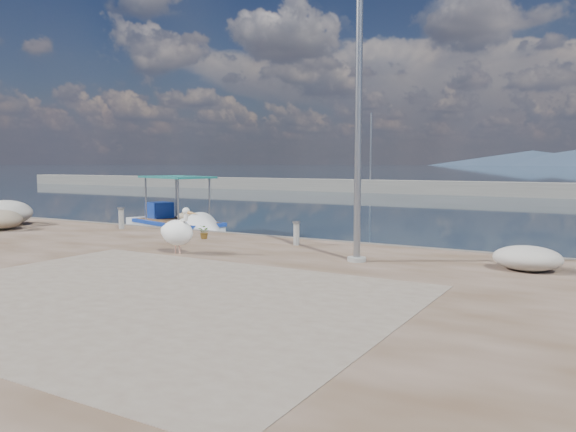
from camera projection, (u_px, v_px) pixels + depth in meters
The scene contains 11 objects.
ground at pixel (205, 286), 12.90m from camera, with size 1400.00×1400.00×0.00m, color #162635.
quay_patch at pixel (142, 296), 9.77m from camera, with size 9.00×7.00×0.01m, color gray.
breakwater at pixel (504, 189), 47.26m from camera, with size 120.00×2.20×7.50m.
boat_left at pixel (177, 229), 22.18m from camera, with size 5.86×3.42×2.68m.
pelican at pixel (178, 232), 14.27m from camera, with size 1.25×0.65×1.21m.
lamp_post at pixel (359, 120), 12.96m from camera, with size 0.44×0.96×7.00m.
bollard_near at pixel (296, 232), 15.80m from camera, with size 0.22×0.22×0.68m.
bollard_far at pixel (121, 217), 19.73m from camera, with size 0.25×0.25×0.76m.
potted_plant at pixel (205, 232), 17.10m from camera, with size 0.39×0.33×0.43m, color #33722D.
net_pile_a at pixel (6, 212), 21.09m from camera, with size 2.24×1.63×0.92m, color #B9B4AB.
net_pile_d at pixel (527, 258), 12.08m from camera, with size 1.44×1.08×0.54m, color #B9B4AB.
Camera 1 is at (8.03, -10.01, 2.82)m, focal length 35.00 mm.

